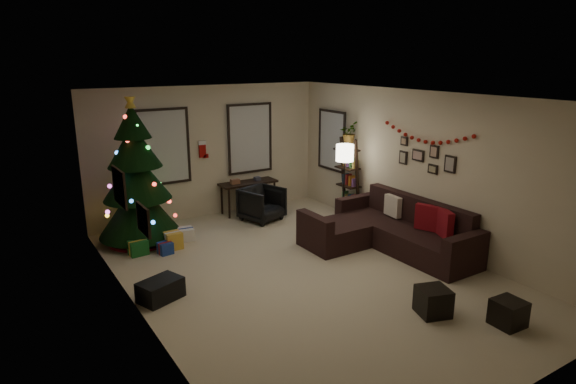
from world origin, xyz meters
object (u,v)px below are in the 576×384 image
at_px(christmas_tree, 137,182).
at_px(desk, 248,185).
at_px(sofa, 388,232).
at_px(bookshelf, 349,180).
at_px(desk_chair, 262,204).

xyz_separation_m(christmas_tree, desk, (2.48, 0.49, -0.52)).
bearing_deg(sofa, bookshelf, 74.42).
height_order(sofa, bookshelf, bookshelf).
xyz_separation_m(sofa, desk_chair, (-1.12, 2.50, 0.06)).
distance_m(christmas_tree, desk, 2.58).
distance_m(christmas_tree, sofa, 4.51).
bearing_deg(bookshelf, desk, 135.91).
bearing_deg(desk_chair, christmas_tree, 158.26).
relative_size(christmas_tree, bookshelf, 1.60).
bearing_deg(christmas_tree, sofa, -36.75).
bearing_deg(desk_chair, desk, 68.66).
xyz_separation_m(desk, bookshelf, (1.54, -1.49, 0.23)).
distance_m(christmas_tree, bookshelf, 4.15).
distance_m(sofa, desk_chair, 2.74).
bearing_deg(desk, sofa, -71.09).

